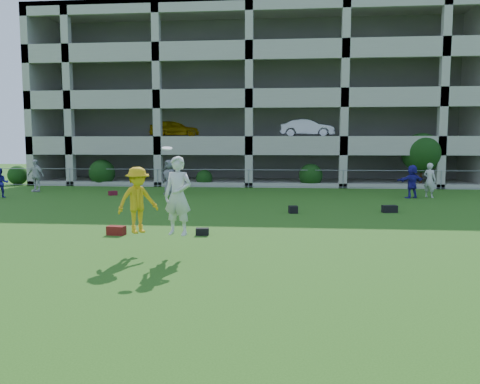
# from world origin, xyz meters

# --- Properties ---
(ground) EXTENTS (100.00, 100.00, 0.00)m
(ground) POSITION_xyz_m (0.00, 0.00, 0.00)
(ground) COLOR #235114
(ground) RESTS_ON ground
(bystander_a) EXTENTS (0.94, 0.87, 1.56)m
(bystander_a) POSITION_xyz_m (-12.54, 12.17, 0.78)
(bystander_a) COLOR navy
(bystander_a) RESTS_ON ground
(bystander_b) EXTENTS (1.19, 0.69, 1.91)m
(bystander_b) POSITION_xyz_m (-12.32, 15.29, 0.95)
(bystander_b) COLOR silver
(bystander_b) RESTS_ON ground
(bystander_c) EXTENTS (1.12, 1.09, 1.94)m
(bystander_c) POSITION_xyz_m (-4.11, 14.53, 0.97)
(bystander_c) COLOR slate
(bystander_c) RESTS_ON ground
(bystander_d) EXTENTS (1.68, 1.16, 1.74)m
(bystander_d) POSITION_xyz_m (8.92, 14.07, 0.87)
(bystander_d) COLOR #2A2198
(bystander_d) RESTS_ON ground
(bystander_e) EXTENTS (0.78, 0.78, 1.83)m
(bystander_e) POSITION_xyz_m (9.92, 14.44, 0.92)
(bystander_e) COLOR silver
(bystander_e) RESTS_ON ground
(bag_red_a) EXTENTS (0.59, 0.38, 0.28)m
(bag_red_a) POSITION_xyz_m (-3.00, 3.07, 0.14)
(bag_red_a) COLOR #58130F
(bag_red_a) RESTS_ON ground
(bag_black_b) EXTENTS (0.42, 0.29, 0.22)m
(bag_black_b) POSITION_xyz_m (-0.30, 3.27, 0.11)
(bag_black_b) COLOR black
(bag_black_b) RESTS_ON ground
(crate_d) EXTENTS (0.40, 0.40, 0.30)m
(crate_d) POSITION_xyz_m (2.63, 8.16, 0.15)
(crate_d) COLOR black
(crate_d) RESTS_ON ground
(bag_black_e) EXTENTS (0.65, 0.41, 0.30)m
(bag_black_e) POSITION_xyz_m (6.62, 8.70, 0.15)
(bag_black_e) COLOR black
(bag_black_e) RESTS_ON ground
(bag_red_f) EXTENTS (0.53, 0.49, 0.24)m
(bag_red_f) POSITION_xyz_m (-7.13, 13.87, 0.12)
(bag_red_f) COLOR #540E1C
(bag_red_f) RESTS_ON ground
(frisbee_contest) EXTENTS (2.14, 1.22, 2.26)m
(frisbee_contest) POSITION_xyz_m (-1.15, 0.71, 1.45)
(frisbee_contest) COLOR gold
(frisbee_contest) RESTS_ON ground
(parking_garage) EXTENTS (30.00, 14.00, 12.00)m
(parking_garage) POSITION_xyz_m (-0.00, 27.70, 6.01)
(parking_garage) COLOR #9E998C
(parking_garage) RESTS_ON ground
(fence) EXTENTS (36.06, 0.06, 1.20)m
(fence) POSITION_xyz_m (0.00, 19.00, 0.61)
(fence) COLOR gray
(fence) RESTS_ON ground
(shrub_row) EXTENTS (34.38, 2.52, 3.50)m
(shrub_row) POSITION_xyz_m (4.59, 19.70, 1.51)
(shrub_row) COLOR #163D11
(shrub_row) RESTS_ON ground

